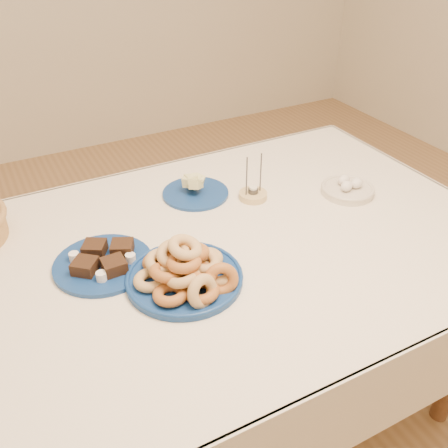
# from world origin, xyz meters

# --- Properties ---
(ground) EXTENTS (5.00, 5.00, 0.00)m
(ground) POSITION_xyz_m (0.00, 0.00, 0.00)
(ground) COLOR #997148
(ground) RESTS_ON ground
(dining_table) EXTENTS (1.71, 1.11, 0.75)m
(dining_table) POSITION_xyz_m (0.00, 0.00, 0.64)
(dining_table) COLOR brown
(dining_table) RESTS_ON ground
(donut_platter) EXTENTS (0.35, 0.35, 0.14)m
(donut_platter) POSITION_xyz_m (-0.14, -0.11, 0.79)
(donut_platter) COLOR navy
(donut_platter) RESTS_ON dining_table
(melon_plate) EXTENTS (0.28, 0.28, 0.08)m
(melon_plate) POSITION_xyz_m (0.07, 0.29, 0.78)
(melon_plate) COLOR navy
(melon_plate) RESTS_ON dining_table
(brownie_plate) EXTENTS (0.34, 0.34, 0.05)m
(brownie_plate) POSITION_xyz_m (-0.31, 0.05, 0.76)
(brownie_plate) COLOR navy
(brownie_plate) RESTS_ON dining_table
(candle_holder) EXTENTS (0.10, 0.10, 0.16)m
(candle_holder) POSITION_xyz_m (0.23, 0.18, 0.76)
(candle_holder) COLOR tan
(candle_holder) RESTS_ON dining_table
(egg_bowl) EXTENTS (0.21, 0.21, 0.06)m
(egg_bowl) POSITION_xyz_m (0.52, 0.05, 0.77)
(egg_bowl) COLOR beige
(egg_bowl) RESTS_ON dining_table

